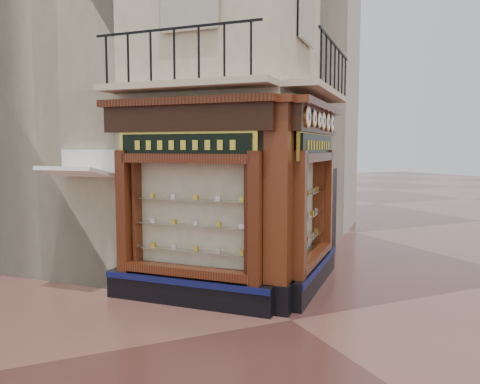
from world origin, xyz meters
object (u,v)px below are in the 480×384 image
clock_b (314,118)px  signboard_left (185,145)px  corner_pilaster (279,208)px  clock_f (332,123)px  clock_c (319,120)px  awning (79,294)px  clock_d (323,121)px  signboard_right (316,145)px  clock_e (328,122)px  clock_a (307,117)px

clock_b → signboard_left: (-2.42, 0.66, -0.52)m
corner_pilaster → clock_f: 3.41m
clock_c → awning: clock_c is taller
clock_d → awning: 6.31m
clock_c → signboard_right: (0.15, 0.31, -0.52)m
clock_f → awning: 6.80m
clock_d → clock_f: size_ratio=0.95×
clock_c → clock_e: size_ratio=0.84×
corner_pilaster → signboard_left: (-1.46, 1.01, 1.15)m
clock_a → clock_b: (0.38, 0.38, 0.00)m
clock_c → clock_e: (0.69, 0.69, -0.00)m
awning → signboard_left: (1.85, -1.59, 3.10)m
clock_b → clock_c: same height
awning → signboard_left: signboard_left is taller
awning → signboard_right: 5.91m
signboard_left → corner_pilaster: bearing=-169.8°
corner_pilaster → clock_d: 2.53m
clock_b → clock_d: bearing=0.0°
clock_a → clock_d: (1.04, 1.04, -0.00)m
clock_a → clock_b: 0.54m
clock_e → clock_f: size_ratio=1.01×
clock_f → signboard_right: clock_f is taller
clock_a → clock_f: 2.55m
clock_d → clock_f: 1.09m
clock_a → clock_b: bearing=0.0°
awning → signboard_left: 3.94m
clock_a → awning: (-3.89, 2.63, -3.62)m
corner_pilaster → clock_c: size_ratio=11.66×
clock_b → clock_e: size_ratio=0.84×
corner_pilaster → clock_f: (2.38, 1.78, 1.67)m
clock_e → signboard_right: 0.84m
clock_e → signboard_right: clock_e is taller
clock_b → clock_e: bearing=-0.0°
clock_c → awning: bearing=112.7°
corner_pilaster → clock_f: size_ratio=9.84×
clock_c → clock_a: bearing=-180.0°
clock_a → signboard_right: clock_a is taller
clock_c → awning: size_ratio=0.25×
clock_b → signboard_left: 2.56m
clock_f → clock_c: bearing=-180.0°
clock_d → clock_b: bearing=180.0°
clock_e → clock_f: clock_e is taller
clock_a → clock_e: 2.02m
clock_e → clock_f: bearing=0.0°
clock_c → clock_d: bearing=0.0°
corner_pilaster → clock_a: bearing=-47.7°
signboard_right → signboard_left: bearing=135.0°
clock_d → signboard_left: 3.12m
clock_f → signboard_left: bearing=146.3°
signboard_left → clock_b: bearing=-150.2°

